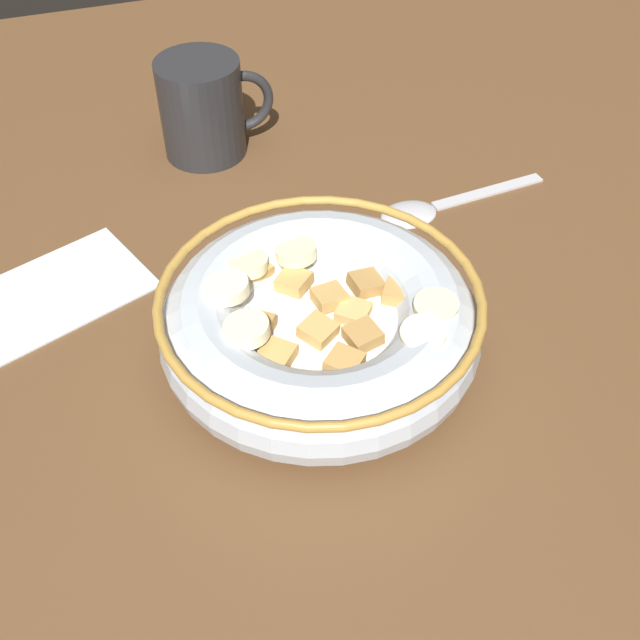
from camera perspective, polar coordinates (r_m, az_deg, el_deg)
The scene contains 5 objects.
ground_plane at distance 49.52cm, azimuth 0.00°, elevation -3.25°, with size 112.01×112.01×2.00cm, color brown.
cereal_bowl at distance 46.73cm, azimuth -0.01°, elevation -0.15°, with size 19.40×19.40×5.65cm.
spoon at distance 60.05cm, azimuth 7.91°, elevation 8.29°, with size 14.14×3.66×0.80cm.
coffee_mug at distance 64.88cm, azimuth -8.51°, elevation 15.12°, with size 9.29×6.68×7.91cm.
folded_napkin at distance 55.38cm, azimuth -19.44°, elevation 1.69°, with size 13.30×7.98×0.30cm, color silver.
Camera 1 is at (-10.40, -31.02, 36.18)cm, focal length 43.63 mm.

